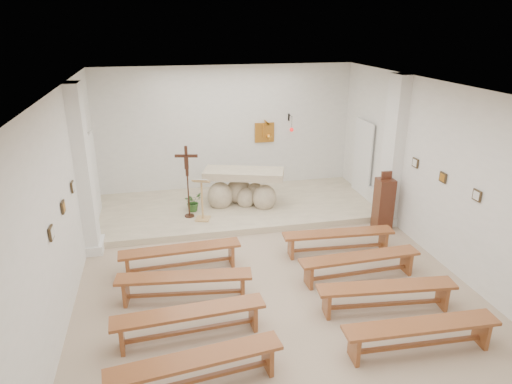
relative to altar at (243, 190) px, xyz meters
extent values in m
cube|color=tan|center=(-0.14, -3.47, -0.54)|extent=(7.00, 10.00, 0.00)
cube|color=white|center=(-3.63, -3.47, 1.21)|extent=(0.02, 10.00, 3.50)
cube|color=white|center=(3.35, -3.47, 1.21)|extent=(0.02, 10.00, 3.50)
cube|color=white|center=(-0.14, 1.52, 1.21)|extent=(7.00, 0.02, 3.50)
cube|color=silver|center=(-0.14, -3.47, 2.95)|extent=(7.00, 10.00, 0.02)
cube|color=beige|center=(-0.14, 0.03, -0.47)|extent=(6.98, 3.00, 0.15)
cube|color=white|center=(-3.51, -1.47, 1.21)|extent=(0.26, 0.55, 3.50)
cube|color=white|center=(3.23, -1.47, 1.21)|extent=(0.26, 0.55, 3.50)
cube|color=orange|center=(0.91, 1.49, 1.11)|extent=(0.55, 0.04, 0.55)
cube|color=black|center=(1.61, 1.50, 1.51)|extent=(0.04, 0.02, 0.20)
cylinder|color=black|center=(1.61, 1.35, 1.58)|extent=(0.02, 0.30, 0.02)
cylinder|color=black|center=(1.61, 1.20, 1.41)|extent=(0.01, 0.01, 0.34)
sphere|color=red|center=(1.61, 1.20, 1.22)|extent=(0.11, 0.11, 0.11)
cube|color=#3A2B19|center=(-3.61, -4.27, 1.18)|extent=(0.03, 0.20, 0.20)
cube|color=#3A2B19|center=(-3.61, -3.27, 1.18)|extent=(0.03, 0.20, 0.20)
cube|color=#3A2B19|center=(-3.61, -2.27, 1.18)|extent=(0.03, 0.20, 0.20)
cube|color=#3A2B19|center=(3.33, -4.27, 1.18)|extent=(0.03, 0.20, 0.20)
cube|color=#3A2B19|center=(3.33, -3.27, 1.18)|extent=(0.03, 0.20, 0.20)
cube|color=#3A2B19|center=(3.33, -2.27, 1.18)|extent=(0.03, 0.20, 0.20)
cube|color=silver|center=(-3.57, -0.77, -0.27)|extent=(0.10, 0.85, 0.52)
cube|color=silver|center=(3.29, -0.77, -0.27)|extent=(0.10, 0.85, 0.52)
ellipsoid|color=beige|center=(-0.59, 0.02, -0.12)|extent=(0.64, 0.55, 0.73)
ellipsoid|color=beige|center=(0.49, -0.30, -0.14)|extent=(0.60, 0.51, 0.68)
ellipsoid|color=beige|center=(-0.07, 0.22, -0.10)|extent=(0.68, 0.58, 0.64)
ellipsoid|color=beige|center=(0.33, 0.06, -0.16)|extent=(0.56, 0.47, 0.60)
ellipsoid|color=beige|center=(0.06, -0.08, -0.19)|extent=(0.47, 0.40, 0.56)
cube|color=beige|center=(0.02, -0.01, 0.44)|extent=(2.12, 1.35, 0.19)
cube|color=tan|center=(-1.11, -0.72, -0.37)|extent=(0.41, 0.41, 0.04)
cylinder|color=tan|center=(-1.11, -0.72, 0.07)|extent=(0.05, 0.05, 0.92)
cube|color=tan|center=(-1.12, -0.73, 0.57)|extent=(0.45, 0.39, 0.15)
cube|color=silver|center=(-1.13, -0.77, 0.62)|extent=(0.38, 0.32, 0.12)
cylinder|color=#3E1D13|center=(-1.41, -0.46, -0.38)|extent=(0.23, 0.23, 0.03)
cylinder|color=#3E1D13|center=(-1.41, -0.46, 0.13)|extent=(0.03, 0.03, 1.05)
cube|color=#3E1D13|center=(-1.41, -0.46, 1.00)|extent=(0.08, 0.06, 0.72)
cube|color=#3E1D13|center=(-1.41, -0.46, 1.12)|extent=(0.52, 0.16, 0.07)
cube|color=#3E1D13|center=(-1.41, -0.49, 0.97)|extent=(0.10, 0.06, 0.31)
imported|color=#326026|center=(-1.28, -0.13, -0.15)|extent=(0.57, 0.56, 0.48)
cube|color=#512A17|center=(2.96, -1.77, 0.06)|extent=(0.39, 0.39, 1.21)
cube|color=#512A17|center=(2.96, -1.77, 0.76)|extent=(0.24, 0.06, 0.20)
cube|color=brown|center=(-1.76, -2.72, -0.08)|extent=(2.33, 0.47, 0.05)
cube|color=brown|center=(-2.75, -2.76, -0.32)|extent=(0.08, 0.34, 0.44)
cube|color=brown|center=(-0.76, -2.68, -0.32)|extent=(0.08, 0.34, 0.44)
cube|color=brown|center=(-1.76, -2.72, -0.42)|extent=(1.95, 0.15, 0.05)
cube|color=brown|center=(1.48, -2.72, -0.08)|extent=(2.33, 0.52, 0.05)
cube|color=brown|center=(0.48, -2.65, -0.32)|extent=(0.09, 0.34, 0.44)
cube|color=brown|center=(2.48, -2.79, -0.32)|extent=(0.09, 0.34, 0.44)
cube|color=brown|center=(1.48, -2.72, -0.42)|extent=(1.95, 0.19, 0.05)
cube|color=brown|center=(-1.76, -3.76, -0.08)|extent=(2.34, 0.66, 0.05)
cube|color=brown|center=(-2.75, -3.64, -0.32)|extent=(0.10, 0.34, 0.44)
cube|color=brown|center=(-0.76, -3.89, -0.32)|extent=(0.10, 0.34, 0.44)
cube|color=brown|center=(-1.76, -3.76, -0.42)|extent=(1.94, 0.31, 0.05)
cube|color=brown|center=(1.48, -3.76, -0.08)|extent=(2.33, 0.45, 0.05)
cube|color=brown|center=(0.48, -3.80, -0.32)|extent=(0.07, 0.34, 0.44)
cube|color=brown|center=(2.48, -3.73, -0.32)|extent=(0.07, 0.34, 0.44)
cube|color=brown|center=(1.48, -3.76, -0.42)|extent=(1.95, 0.13, 0.05)
cube|color=brown|center=(-1.76, -4.80, -0.08)|extent=(2.33, 0.51, 0.05)
cube|color=brown|center=(-2.75, -4.86, -0.32)|extent=(0.08, 0.34, 0.44)
cube|color=brown|center=(-0.76, -4.74, -0.32)|extent=(0.08, 0.34, 0.44)
cube|color=brown|center=(-1.76, -4.80, -0.42)|extent=(1.95, 0.18, 0.05)
cube|color=brown|center=(1.48, -4.80, -0.08)|extent=(2.34, 0.61, 0.05)
cube|color=brown|center=(0.49, -4.70, -0.32)|extent=(0.10, 0.34, 0.44)
cube|color=brown|center=(2.47, -4.91, -0.32)|extent=(0.10, 0.34, 0.44)
cube|color=brown|center=(1.48, -4.80, -0.42)|extent=(1.94, 0.27, 0.05)
cube|color=brown|center=(-1.76, -5.84, -0.08)|extent=(2.34, 0.64, 0.05)
cube|color=brown|center=(-0.76, -5.72, -0.32)|extent=(0.10, 0.34, 0.44)
cube|color=brown|center=(-1.76, -5.84, -0.42)|extent=(1.94, 0.30, 0.05)
cube|color=brown|center=(1.48, -5.84, -0.08)|extent=(2.33, 0.47, 0.05)
cube|color=brown|center=(0.48, -5.80, -0.32)|extent=(0.08, 0.34, 0.44)
cube|color=brown|center=(2.48, -5.89, -0.32)|extent=(0.08, 0.34, 0.44)
cube|color=brown|center=(1.48, -5.84, -0.42)|extent=(1.95, 0.15, 0.05)
camera|label=1|loc=(-2.02, -10.66, 4.01)|focal=32.00mm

